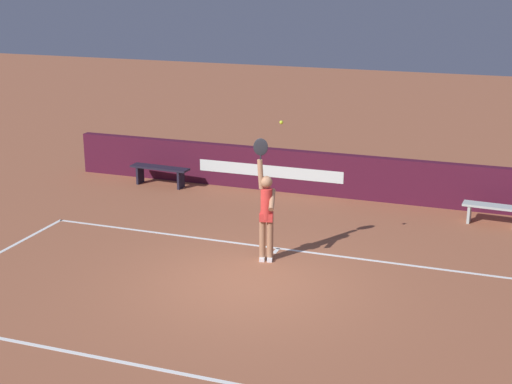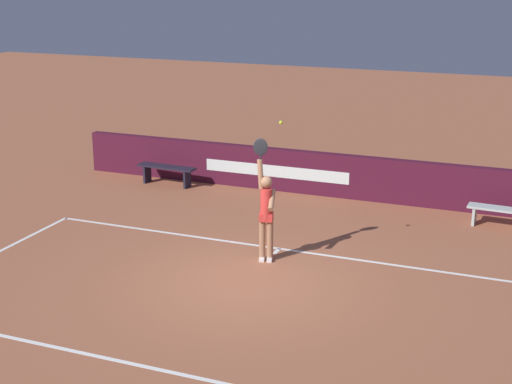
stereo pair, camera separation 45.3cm
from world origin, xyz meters
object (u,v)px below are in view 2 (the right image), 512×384
at_px(tennis_ball, 281,123).
at_px(courtside_bench_near, 498,213).
at_px(courtside_bench_far, 167,170).
at_px(tennis_player, 266,211).

relative_size(tennis_ball, courtside_bench_near, 0.05).
distance_m(tennis_ball, courtside_bench_far, 6.65).
distance_m(tennis_ball, courtside_bench_near, 5.89).
bearing_deg(tennis_player, tennis_ball, -9.90).
height_order(tennis_player, courtside_bench_near, tennis_player).
distance_m(tennis_player, tennis_ball, 1.81).
bearing_deg(tennis_player, courtside_bench_near, 42.21).
xyz_separation_m(courtside_bench_near, courtside_bench_far, (-8.46, 0.29, 0.05)).
bearing_deg(courtside_bench_far, tennis_ball, -41.02).
relative_size(tennis_player, courtside_bench_near, 1.87).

